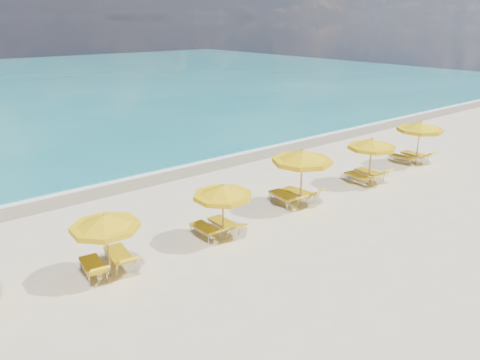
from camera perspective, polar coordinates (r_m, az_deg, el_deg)
ground_plane at (r=18.82m, az=2.89°, el=-4.62°), size 120.00×120.00×0.00m
wet_sand_band at (r=24.45m, az=-8.75°, el=0.87°), size 120.00×2.60×0.01m
foam_line at (r=25.12m, az=-9.68°, el=1.31°), size 120.00×1.20×0.03m
whitecap_far at (r=42.33m, az=-10.97°, el=8.50°), size 18.00×0.30×0.05m
umbrella_2 at (r=14.53m, az=-16.14°, el=-5.03°), size 2.70×2.70×2.13m
umbrella_3 at (r=16.32m, az=-2.14°, el=-1.48°), size 2.78×2.78×2.15m
umbrella_4 at (r=19.39m, az=7.60°, el=2.77°), size 2.70×2.70×2.54m
umbrella_5 at (r=22.91m, az=15.78°, el=4.21°), size 2.33×2.33×2.29m
umbrella_6 at (r=26.88m, az=21.12°, el=6.05°), size 2.78×2.78×2.43m
lounger_2_left at (r=15.38m, az=-17.42°, el=-10.41°), size 0.84×1.82×0.81m
lounger_2_right at (r=15.71m, az=-14.44°, el=-9.39°), size 0.90×1.99×0.83m
lounger_3_left at (r=17.16m, az=-4.16°, el=-6.34°), size 0.60×1.75×0.70m
lounger_3_right at (r=17.53m, az=-1.91°, el=-5.71°), size 0.62×1.81×0.69m
lounger_4_left at (r=20.10m, az=5.45°, el=-2.37°), size 0.91×2.06×0.78m
lounger_4_right at (r=20.55m, az=7.26°, el=-1.94°), size 0.84×2.02×0.86m
lounger_5_left at (r=23.26m, az=14.37°, el=0.10°), size 0.83×1.96×0.74m
lounger_5_right at (r=23.93m, az=15.59°, el=0.55°), size 0.74×1.94×0.85m
lounger_6_left at (r=27.32m, az=19.20°, el=2.40°), size 0.75×1.75×0.66m
lounger_6_right at (r=27.85m, az=20.58°, el=2.61°), size 0.74×1.95×0.82m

